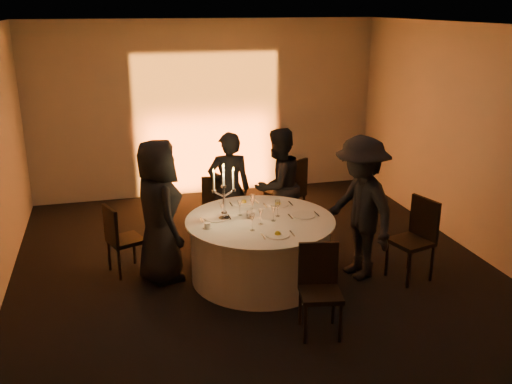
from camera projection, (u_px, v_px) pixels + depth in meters
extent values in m
plane|color=black|center=(260.00, 277.00, 7.07)|extent=(7.00, 7.00, 0.00)
plane|color=silver|center=(261.00, 26.00, 6.13)|extent=(7.00, 7.00, 0.00)
plane|color=#B5AFA8|center=(207.00, 109.00, 9.81)|extent=(7.00, 0.00, 7.00)
plane|color=#B5AFA8|center=(415.00, 309.00, 3.39)|extent=(7.00, 0.00, 7.00)
plane|color=#B5AFA8|center=(485.00, 145.00, 7.33)|extent=(0.00, 7.00, 7.00)
cube|color=black|center=(212.00, 194.00, 9.99)|extent=(0.25, 0.12, 0.10)
cylinder|color=black|center=(260.00, 276.00, 7.07)|extent=(0.60, 0.60, 0.03)
cylinder|color=black|center=(260.00, 249.00, 6.95)|extent=(0.20, 0.20, 0.75)
cylinder|color=silver|center=(260.00, 249.00, 6.95)|extent=(1.68, 1.68, 0.75)
cylinder|color=silver|center=(260.00, 220.00, 6.83)|extent=(1.80, 1.80, 0.02)
cube|color=black|center=(126.00, 240.00, 7.09)|extent=(0.50, 0.50, 0.05)
cube|color=black|center=(110.00, 225.00, 6.91)|extent=(0.17, 0.38, 0.45)
cylinder|color=black|center=(145.00, 258.00, 7.12)|extent=(0.04, 0.04, 0.42)
cylinder|color=black|center=(134.00, 249.00, 7.38)|extent=(0.04, 0.04, 0.42)
cylinder|color=black|center=(119.00, 264.00, 6.93)|extent=(0.04, 0.04, 0.42)
cylinder|color=black|center=(109.00, 255.00, 7.20)|extent=(0.04, 0.04, 0.42)
cube|color=black|center=(214.00, 202.00, 8.52)|extent=(0.42, 0.42, 0.05)
cube|color=black|center=(215.00, 191.00, 8.29)|extent=(0.38, 0.09, 0.43)
cylinder|color=black|center=(224.00, 211.00, 8.76)|extent=(0.04, 0.04, 0.40)
cylinder|color=black|center=(203.00, 212.00, 8.72)|extent=(0.04, 0.04, 0.40)
cylinder|color=black|center=(226.00, 218.00, 8.46)|extent=(0.04, 0.04, 0.40)
cylinder|color=black|center=(204.00, 219.00, 8.42)|extent=(0.04, 0.04, 0.40)
cube|color=black|center=(285.00, 193.00, 8.58)|extent=(0.63, 0.63, 0.05)
cube|color=black|center=(296.00, 178.00, 8.34)|extent=(0.43, 0.25, 0.53)
cylinder|color=black|center=(285.00, 203.00, 8.93)|extent=(0.04, 0.04, 0.50)
cylinder|color=black|center=(266.00, 209.00, 8.68)|extent=(0.04, 0.04, 0.50)
cylinder|color=black|center=(304.00, 210.00, 8.65)|extent=(0.04, 0.04, 0.50)
cylinder|color=black|center=(285.00, 216.00, 8.40)|extent=(0.04, 0.04, 0.50)
cube|color=black|center=(411.00, 242.00, 6.90)|extent=(0.54, 0.54, 0.05)
cube|color=black|center=(425.00, 218.00, 6.91)|extent=(0.16, 0.44, 0.50)
cylinder|color=black|center=(387.00, 258.00, 7.04)|extent=(0.04, 0.04, 0.47)
cylinder|color=black|center=(409.00, 270.00, 6.73)|extent=(0.04, 0.04, 0.47)
cylinder|color=black|center=(409.00, 252.00, 7.22)|extent=(0.04, 0.04, 0.47)
cylinder|color=black|center=(432.00, 263.00, 6.91)|extent=(0.04, 0.04, 0.47)
cube|color=black|center=(321.00, 294.00, 5.74)|extent=(0.48, 0.48, 0.05)
cube|color=black|center=(318.00, 263.00, 5.83)|extent=(0.41, 0.11, 0.47)
cylinder|color=black|center=(305.00, 324.00, 5.63)|extent=(0.04, 0.04, 0.44)
cylinder|color=black|center=(340.00, 323.00, 5.65)|extent=(0.04, 0.04, 0.44)
cylinder|color=black|center=(300.00, 306.00, 5.96)|extent=(0.04, 0.04, 0.44)
cylinder|color=black|center=(333.00, 305.00, 5.99)|extent=(0.04, 0.04, 0.44)
imported|color=black|center=(159.00, 212.00, 6.77)|extent=(0.74, 0.96, 1.75)
imported|color=black|center=(229.00, 189.00, 7.83)|extent=(0.63, 0.45, 1.61)
imported|color=black|center=(278.00, 186.00, 7.92)|extent=(0.99, 0.91, 1.63)
imported|color=black|center=(360.00, 208.00, 6.86)|extent=(0.87, 1.25, 1.77)
cylinder|color=white|center=(216.00, 218.00, 6.84)|extent=(0.27, 0.27, 0.01)
cube|color=#BCBCC1|center=(202.00, 220.00, 6.80)|extent=(0.01, 0.17, 0.01)
cube|color=#BCBCC1|center=(229.00, 217.00, 6.88)|extent=(0.02, 0.17, 0.01)
cylinder|color=white|center=(244.00, 203.00, 7.37)|extent=(0.26, 0.26, 0.01)
cube|color=#BCBCC1|center=(231.00, 204.00, 7.32)|extent=(0.02, 0.17, 0.01)
cube|color=#BCBCC1|center=(257.00, 202.00, 7.41)|extent=(0.01, 0.17, 0.01)
sphere|color=gold|center=(244.00, 200.00, 7.35)|extent=(0.07, 0.07, 0.07)
cylinder|color=white|center=(278.00, 204.00, 7.31)|extent=(0.27, 0.27, 0.01)
cube|color=#BCBCC1|center=(265.00, 206.00, 7.27)|extent=(0.02, 0.17, 0.01)
cube|color=#BCBCC1|center=(291.00, 203.00, 7.35)|extent=(0.01, 0.17, 0.01)
sphere|color=gold|center=(278.00, 201.00, 7.30)|extent=(0.07, 0.07, 0.07)
cylinder|color=white|center=(304.00, 215.00, 6.94)|extent=(0.28, 0.28, 0.01)
cube|color=#BCBCC1|center=(290.00, 216.00, 6.90)|extent=(0.02, 0.17, 0.01)
cube|color=#BCBCC1|center=(317.00, 214.00, 6.98)|extent=(0.01, 0.17, 0.01)
cylinder|color=white|center=(278.00, 235.00, 6.35)|extent=(0.27, 0.27, 0.01)
cube|color=#BCBCC1|center=(263.00, 236.00, 6.31)|extent=(0.01, 0.17, 0.01)
cube|color=#BCBCC1|center=(292.00, 233.00, 6.39)|extent=(0.02, 0.17, 0.01)
sphere|color=gold|center=(278.00, 231.00, 6.34)|extent=(0.07, 0.07, 0.07)
cylinder|color=white|center=(207.00, 228.00, 6.56)|extent=(0.11, 0.11, 0.01)
cylinder|color=white|center=(207.00, 225.00, 6.55)|extent=(0.07, 0.07, 0.06)
cylinder|color=silver|center=(224.00, 218.00, 6.83)|extent=(0.14, 0.14, 0.02)
sphere|color=silver|center=(224.00, 213.00, 6.81)|extent=(0.08, 0.08, 0.08)
cylinder|color=silver|center=(224.00, 202.00, 6.76)|extent=(0.03, 0.03, 0.37)
cylinder|color=silver|center=(224.00, 186.00, 6.70)|extent=(0.06, 0.06, 0.03)
cylinder|color=white|center=(224.00, 176.00, 6.66)|extent=(0.02, 0.02, 0.24)
cone|color=yellow|center=(223.00, 165.00, 6.62)|extent=(0.02, 0.02, 0.04)
cylinder|color=silver|center=(219.00, 194.00, 6.71)|extent=(0.13, 0.02, 0.09)
cylinder|color=silver|center=(214.00, 192.00, 6.69)|extent=(0.06, 0.06, 0.03)
cylinder|color=white|center=(214.00, 181.00, 6.65)|extent=(0.02, 0.02, 0.24)
cone|color=yellow|center=(213.00, 170.00, 6.60)|extent=(0.02, 0.02, 0.04)
cylinder|color=silver|center=(229.00, 193.00, 6.74)|extent=(0.13, 0.02, 0.09)
cylinder|color=silver|center=(234.00, 190.00, 6.74)|extent=(0.06, 0.06, 0.03)
cylinder|color=white|center=(233.00, 180.00, 6.71)|extent=(0.02, 0.02, 0.24)
cone|color=yellow|center=(233.00, 169.00, 6.66)|extent=(0.02, 0.02, 0.04)
cylinder|color=white|center=(252.00, 209.00, 7.18)|extent=(0.06, 0.06, 0.01)
cylinder|color=white|center=(252.00, 205.00, 7.16)|extent=(0.01, 0.01, 0.10)
cone|color=white|center=(252.00, 198.00, 7.13)|extent=(0.07, 0.07, 0.09)
cylinder|color=white|center=(240.00, 215.00, 6.96)|extent=(0.06, 0.06, 0.01)
cylinder|color=white|center=(240.00, 211.00, 6.94)|extent=(0.01, 0.01, 0.10)
cone|color=white|center=(240.00, 204.00, 6.91)|extent=(0.07, 0.07, 0.09)
cylinder|color=white|center=(278.00, 216.00, 6.93)|extent=(0.06, 0.06, 0.01)
cylinder|color=white|center=(278.00, 212.00, 6.91)|extent=(0.01, 0.01, 0.10)
cone|color=white|center=(278.00, 205.00, 6.88)|extent=(0.07, 0.07, 0.09)
cylinder|color=white|center=(222.00, 217.00, 6.89)|extent=(0.06, 0.06, 0.01)
cylinder|color=white|center=(221.00, 213.00, 6.87)|extent=(0.01, 0.01, 0.10)
cone|color=white|center=(221.00, 206.00, 6.85)|extent=(0.07, 0.07, 0.09)
cylinder|color=white|center=(252.00, 230.00, 6.49)|extent=(0.06, 0.06, 0.01)
cylinder|color=white|center=(252.00, 226.00, 6.47)|extent=(0.01, 0.01, 0.10)
cone|color=white|center=(252.00, 219.00, 6.45)|extent=(0.07, 0.07, 0.09)
cylinder|color=white|center=(252.00, 214.00, 7.00)|extent=(0.06, 0.06, 0.01)
cylinder|color=white|center=(252.00, 210.00, 6.99)|extent=(0.01, 0.01, 0.10)
cone|color=white|center=(252.00, 203.00, 6.96)|extent=(0.07, 0.07, 0.09)
cylinder|color=white|center=(273.00, 221.00, 6.78)|extent=(0.06, 0.06, 0.01)
cylinder|color=white|center=(273.00, 216.00, 6.76)|extent=(0.01, 0.01, 0.10)
cone|color=white|center=(273.00, 209.00, 6.73)|extent=(0.07, 0.07, 0.09)
cylinder|color=white|center=(261.00, 224.00, 6.67)|extent=(0.06, 0.06, 0.01)
cylinder|color=white|center=(261.00, 220.00, 6.66)|extent=(0.01, 0.01, 0.10)
cone|color=white|center=(261.00, 213.00, 6.63)|extent=(0.07, 0.07, 0.09)
cylinder|color=white|center=(277.00, 204.00, 7.23)|extent=(0.07, 0.07, 0.09)
cylinder|color=white|center=(249.00, 214.00, 6.85)|extent=(0.07, 0.07, 0.09)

